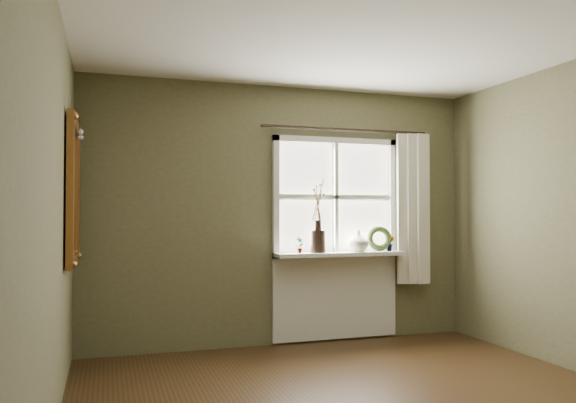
% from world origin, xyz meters
% --- Properties ---
extents(ceiling, '(4.50, 4.50, 0.00)m').
position_xyz_m(ceiling, '(0.00, 0.00, 2.60)').
color(ceiling, silver).
rests_on(ceiling, ground).
extents(wall_back, '(4.00, 0.10, 2.60)m').
position_xyz_m(wall_back, '(0.00, 2.30, 1.30)').
color(wall_back, brown).
rests_on(wall_back, ground).
extents(wall_left, '(0.10, 4.50, 2.60)m').
position_xyz_m(wall_left, '(-2.05, 0.00, 1.30)').
color(wall_left, brown).
rests_on(wall_left, ground).
extents(window_frame, '(1.36, 0.06, 1.24)m').
position_xyz_m(window_frame, '(0.55, 2.23, 1.48)').
color(window_frame, silver).
rests_on(window_frame, wall_back).
extents(window_sill, '(1.36, 0.26, 0.04)m').
position_xyz_m(window_sill, '(0.55, 2.12, 0.90)').
color(window_sill, silver).
rests_on(window_sill, wall_back).
extents(window_apron, '(1.36, 0.04, 0.88)m').
position_xyz_m(window_apron, '(0.55, 2.23, 0.46)').
color(window_apron, silver).
rests_on(window_apron, ground).
extents(dark_jug, '(0.18, 0.18, 0.23)m').
position_xyz_m(dark_jug, '(0.31, 2.12, 1.03)').
color(dark_jug, black).
rests_on(dark_jug, window_sill).
extents(cream_vase, '(0.26, 0.26, 0.22)m').
position_xyz_m(cream_vase, '(0.76, 2.12, 1.03)').
color(cream_vase, silver).
rests_on(cream_vase, window_sill).
extents(wreath, '(0.29, 0.17, 0.27)m').
position_xyz_m(wreath, '(1.02, 2.16, 1.02)').
color(wreath, '#32451E').
rests_on(wreath, window_sill).
extents(potted_plant_left, '(0.10, 0.08, 0.16)m').
position_xyz_m(potted_plant_left, '(0.12, 2.12, 1.00)').
color(potted_plant_left, '#32451E').
rests_on(potted_plant_left, window_sill).
extents(potted_plant_right, '(0.10, 0.09, 0.16)m').
position_xyz_m(potted_plant_right, '(1.12, 2.12, 1.00)').
color(potted_plant_right, '#32451E').
rests_on(potted_plant_right, window_sill).
extents(curtain, '(0.36, 0.12, 1.59)m').
position_xyz_m(curtain, '(1.39, 2.13, 1.37)').
color(curtain, beige).
rests_on(curtain, wall_back).
extents(curtain_rod, '(1.84, 0.03, 0.03)m').
position_xyz_m(curtain_rod, '(0.65, 2.17, 2.18)').
color(curtain_rod, black).
rests_on(curtain_rod, wall_back).
extents(gilt_mirror, '(0.10, 0.96, 1.15)m').
position_xyz_m(gilt_mirror, '(-1.96, 1.56, 1.49)').
color(gilt_mirror, white).
rests_on(gilt_mirror, wall_left).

